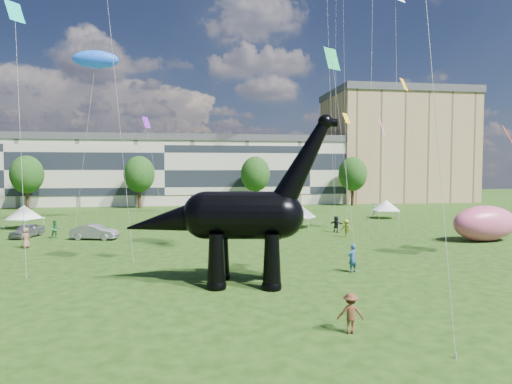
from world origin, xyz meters
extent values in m
plane|color=#16330C|center=(0.00, 0.00, 0.00)|extent=(220.00, 220.00, 0.00)
cube|color=beige|center=(-8.00, 62.00, 6.00)|extent=(78.00, 11.00, 12.00)
cube|color=tan|center=(40.00, 65.00, 11.00)|extent=(28.00, 18.00, 22.00)
cylinder|color=#382314|center=(-30.00, 53.00, 1.60)|extent=(0.56, 0.56, 3.20)
ellipsoid|color=#14380F|center=(-30.00, 53.00, 6.32)|extent=(5.20, 5.20, 6.24)
cylinder|color=#382314|center=(-12.00, 53.00, 1.60)|extent=(0.56, 0.56, 3.20)
ellipsoid|color=#14380F|center=(-12.00, 53.00, 6.32)|extent=(5.20, 5.20, 6.24)
cylinder|color=#382314|center=(8.00, 53.00, 1.60)|extent=(0.56, 0.56, 3.20)
ellipsoid|color=#14380F|center=(8.00, 53.00, 6.32)|extent=(5.20, 5.20, 6.24)
cylinder|color=#382314|center=(26.00, 53.00, 1.60)|extent=(0.56, 0.56, 3.20)
ellipsoid|color=#14380F|center=(26.00, 53.00, 6.32)|extent=(5.20, 5.20, 6.24)
cone|color=black|center=(-1.33, 1.43, 1.53)|extent=(1.22, 1.22, 3.06)
sphere|color=black|center=(-1.33, 1.43, 0.18)|extent=(1.12, 1.12, 1.12)
cone|color=black|center=(-0.94, 3.64, 1.53)|extent=(1.22, 1.22, 3.06)
sphere|color=black|center=(-0.94, 3.64, 0.18)|extent=(1.12, 1.12, 1.12)
cone|color=black|center=(1.68, 0.90, 1.53)|extent=(1.22, 1.22, 3.06)
sphere|color=black|center=(1.68, 0.90, 0.18)|extent=(1.12, 1.12, 1.12)
cone|color=black|center=(2.07, 3.11, 1.53)|extent=(1.22, 1.22, 3.06)
sphere|color=black|center=(2.07, 3.11, 0.18)|extent=(1.12, 1.12, 1.12)
cylinder|color=black|center=(0.27, 2.29, 3.97)|extent=(4.69, 3.45, 2.75)
sphere|color=black|center=(-1.84, 2.66, 3.97)|extent=(2.75, 2.75, 2.75)
sphere|color=black|center=(2.37, 1.92, 3.97)|extent=(2.65, 2.65, 2.65)
cone|color=black|center=(3.60, 1.70, 6.92)|extent=(4.04, 2.17, 5.39)
sphere|color=black|center=(4.82, 1.48, 9.26)|extent=(0.86, 0.86, 0.86)
cylinder|color=black|center=(5.12, 1.43, 9.21)|extent=(0.78, 0.56, 0.45)
cone|color=black|center=(-3.91, 3.02, 3.63)|extent=(5.68, 3.04, 2.99)
imported|color=#AFB0B4|center=(-18.76, 22.15, 0.66)|extent=(2.49, 4.17, 1.33)
imported|color=gray|center=(-11.91, 19.82, 0.71)|extent=(4.51, 2.40, 1.41)
imported|color=silver|center=(-1.00, 29.66, 0.69)|extent=(5.00, 2.41, 1.37)
imported|color=#595960|center=(1.63, 23.70, 0.74)|extent=(3.73, 5.48, 1.47)
cube|color=white|center=(9.03, 25.40, 1.20)|extent=(4.34, 4.34, 0.13)
cone|color=white|center=(9.03, 25.40, 2.07)|extent=(5.50, 5.50, 1.63)
cylinder|color=#999999|center=(7.00, 24.66, 0.60)|extent=(0.07, 0.07, 1.20)
cylinder|color=#999999|center=(9.77, 23.38, 0.60)|extent=(0.07, 0.07, 1.20)
cylinder|color=#999999|center=(8.29, 27.43, 0.60)|extent=(0.07, 0.07, 1.20)
cylinder|color=#999999|center=(11.06, 26.15, 0.60)|extent=(0.07, 0.07, 1.20)
cube|color=white|center=(23.04, 32.64, 1.04)|extent=(3.20, 3.20, 0.11)
cone|color=white|center=(23.04, 32.64, 1.80)|extent=(4.05, 4.05, 1.42)
cylinder|color=#999999|center=(21.55, 31.50, 0.52)|extent=(0.06, 0.06, 1.04)
cylinder|color=#999999|center=(24.18, 31.15, 0.52)|extent=(0.06, 0.06, 1.04)
cylinder|color=#999999|center=(21.90, 34.14, 0.52)|extent=(0.06, 0.06, 1.04)
cylinder|color=#999999|center=(24.53, 33.79, 0.52)|extent=(0.06, 0.06, 1.04)
cube|color=white|center=(-21.54, 28.92, 1.08)|extent=(3.86, 3.86, 0.12)
cone|color=white|center=(-21.54, 28.92, 1.87)|extent=(4.89, 4.89, 1.48)
cylinder|color=#999999|center=(-23.34, 28.17, 0.54)|extent=(0.06, 0.06, 1.08)
cylinder|color=#999999|center=(-20.80, 27.12, 0.54)|extent=(0.06, 0.06, 1.08)
cylinder|color=#999999|center=(-22.29, 30.72, 0.54)|extent=(0.06, 0.06, 1.08)
cylinder|color=#999999|center=(-19.74, 29.67, 0.54)|extent=(0.06, 0.06, 1.08)
ellipsoid|color=#D7537D|center=(23.93, 13.90, 1.64)|extent=(6.98, 4.23, 3.28)
imported|color=navy|center=(7.49, 4.05, 0.91)|extent=(0.79, 0.68, 1.82)
imported|color=#682F6B|center=(-5.09, 26.29, 0.94)|extent=(1.06, 1.13, 1.87)
imported|color=olive|center=(12.07, 17.86, 0.87)|extent=(1.24, 1.28, 1.75)
imported|color=black|center=(12.13, 21.03, 0.87)|extent=(1.38, 1.61, 1.75)
imported|color=brown|center=(3.71, -5.72, 0.82)|extent=(1.16, 0.81, 1.64)
imported|color=#317B6F|center=(23.57, 37.88, 0.84)|extent=(0.72, 0.72, 1.68)
imported|color=#885F44|center=(-16.60, 16.01, 0.86)|extent=(0.89, 1.00, 1.72)
imported|color=#2D7036|center=(-15.75, 20.83, 0.90)|extent=(1.08, 0.99, 1.80)
plane|color=yellow|center=(20.97, 42.73, 14.61)|extent=(1.88, 1.71, 1.67)
ellipsoid|color=blue|center=(-13.96, 31.02, 19.49)|extent=(5.74, 4.50, 2.04)
plane|color=#18A152|center=(10.98, 19.39, 17.51)|extent=(2.38, 1.73, 2.23)
plane|color=purple|center=(-9.18, 39.25, 13.14)|extent=(1.39, 1.69, 1.56)
plane|color=red|center=(20.02, 5.94, 8.59)|extent=(2.68, 2.79, 2.37)
plane|color=orange|center=(25.02, 32.10, 17.88)|extent=(1.84, 1.75, 1.66)
plane|color=#FC46BD|center=(16.50, 19.82, 10.92)|extent=(1.54, 2.12, 1.99)
plane|color=#0CB9A4|center=(-15.12, 11.25, 17.85)|extent=(1.47, 1.70, 1.52)
camera|label=1|loc=(-2.41, -21.92, 6.58)|focal=30.00mm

